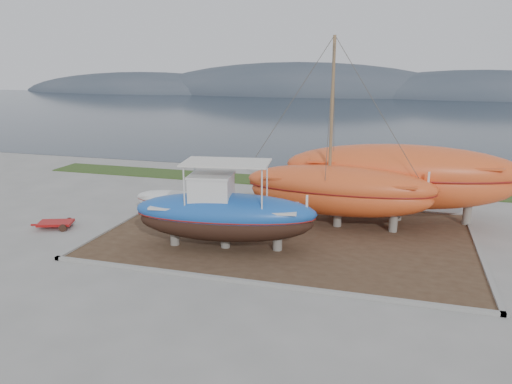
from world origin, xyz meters
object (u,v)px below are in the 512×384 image
(white_dinghy, at_px, (174,203))
(orange_sailboat, at_px, (341,135))
(red_trailer, at_px, (56,225))
(blue_caique, at_px, (225,205))
(orange_bare_hull, at_px, (400,184))

(white_dinghy, bearing_deg, orange_sailboat, 3.69)
(orange_sailboat, xyz_separation_m, red_trailer, (-14.35, -4.45, -4.79))
(red_trailer, bearing_deg, white_dinghy, 16.39)
(blue_caique, xyz_separation_m, white_dinghy, (-4.58, 4.06, -1.38))
(orange_sailboat, distance_m, red_trailer, 15.77)
(white_dinghy, bearing_deg, blue_caique, -41.78)
(orange_sailboat, relative_size, red_trailer, 3.88)
(blue_caique, bearing_deg, red_trailer, 170.27)
(white_dinghy, bearing_deg, orange_bare_hull, 12.08)
(blue_caique, bearing_deg, orange_bare_hull, 32.82)
(orange_sailboat, bearing_deg, orange_bare_hull, 35.22)
(orange_sailboat, distance_m, orange_bare_hull, 4.67)
(orange_bare_hull, distance_m, red_trailer, 18.69)
(blue_caique, xyz_separation_m, orange_sailboat, (4.67, 4.69, 2.84))
(orange_sailboat, height_order, orange_bare_hull, orange_sailboat)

